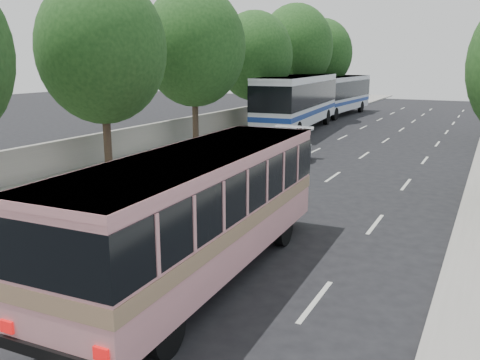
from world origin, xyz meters
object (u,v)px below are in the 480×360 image
Objects in this scene: pink_bus at (200,201)px; tour_coach_front at (298,98)px; tour_coach_rear at (338,92)px; pink_taxi at (200,186)px; white_pickup at (272,149)px.

pink_bus is 27.07m from tour_coach_front.
tour_coach_rear is at bearing 98.94° from pink_bus.
pink_taxi is 0.34× the size of tour_coach_rear.
tour_coach_front reaches higher than pink_bus.
pink_bus is at bearing -73.24° from white_pickup.
pink_taxi is 0.31× the size of tour_coach_front.
pink_bus is 2.33× the size of pink_taxi.
tour_coach_rear reaches higher than white_pickup.
tour_coach_front is (-3.62, 13.21, 1.53)m from white_pickup.
pink_taxi is at bearing -80.18° from tour_coach_rear.
tour_coach_rear reaches higher than pink_bus.
white_pickup is (-0.36, 7.43, 0.18)m from pink_taxi.
pink_bus is 0.71× the size of tour_coach_front.
pink_bus is at bearing -61.34° from pink_taxi.
white_pickup is 0.50× the size of tour_coach_rear.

